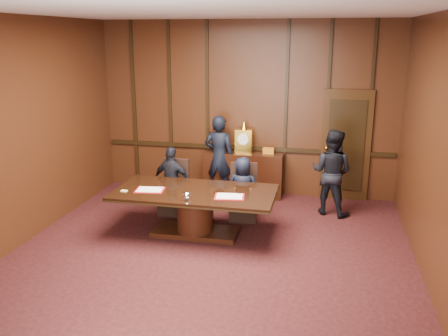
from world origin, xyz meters
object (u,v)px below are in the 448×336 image
(sideboard, at_px, (244,172))
(witness_left, at_px, (219,156))
(signatory_left, at_px, (172,181))
(witness_right, at_px, (332,172))
(conference_table, at_px, (195,205))
(signatory_right, at_px, (243,189))

(sideboard, height_order, witness_left, witness_left)
(signatory_left, height_order, witness_left, witness_left)
(sideboard, distance_m, witness_right, 1.90)
(conference_table, bearing_deg, witness_right, 33.98)
(witness_right, bearing_deg, conference_table, 55.56)
(signatory_left, xyz_separation_m, signatory_right, (1.30, 0.00, -0.06))
(sideboard, bearing_deg, conference_table, -101.19)
(sideboard, xyz_separation_m, signatory_left, (-1.08, -1.36, 0.15))
(sideboard, distance_m, witness_left, 0.61)
(sideboard, relative_size, witness_left, 0.96)
(conference_table, bearing_deg, sideboard, 78.81)
(conference_table, height_order, signatory_left, signatory_left)
(witness_left, relative_size, witness_right, 1.06)
(signatory_right, distance_m, witness_left, 1.41)
(conference_table, height_order, witness_right, witness_right)
(witness_left, bearing_deg, signatory_right, 127.60)
(sideboard, bearing_deg, witness_left, -161.40)
(signatory_right, distance_m, witness_right, 1.67)
(sideboard, xyz_separation_m, signatory_right, (0.22, -1.36, 0.09))
(conference_table, relative_size, witness_right, 1.66)
(sideboard, bearing_deg, witness_right, -21.78)
(sideboard, xyz_separation_m, conference_table, (-0.43, -2.16, 0.02))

